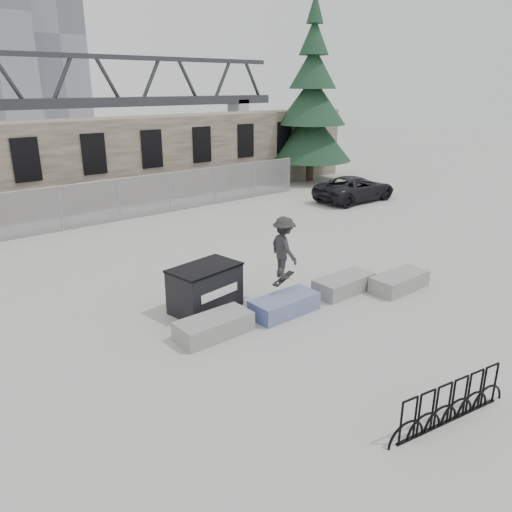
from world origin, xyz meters
The scene contains 13 objects.
ground centered at (0.00, 0.00, 0.00)m, with size 120.00×120.00×0.00m, color #A2A29D.
stone_wall centered at (0.00, 16.24, 2.26)m, with size 36.00×2.58×4.50m.
chainlink_fence centered at (0.00, 12.50, 1.04)m, with size 22.06×0.06×2.02m.
planter_far_left centered at (-3.22, 0.22, 0.28)m, with size 2.00×0.90×0.51m.
planter_center_left centered at (-0.92, 0.03, 0.28)m, with size 2.00×0.90×0.51m.
planter_center_right centered at (1.54, -0.02, 0.28)m, with size 2.00×0.90×0.51m.
planter_offset centered at (3.07, -0.99, 0.28)m, with size 2.00×0.90×0.51m.
dumpster centered at (-2.48, 1.69, 0.66)m, with size 2.14×1.48×1.31m.
bike_rack centered at (-1.78, -5.53, 0.44)m, with size 3.10×0.59×0.90m.
spruce_tree centered at (14.41, 14.13, 4.57)m, with size 5.35×5.35×11.50m.
truss_bridge centered at (10.00, 55.00, 4.13)m, with size 70.00×3.00×9.80m.
suv centered at (11.99, 8.23, 0.69)m, with size 2.30×4.98×1.38m, color black.
skateboarder centered at (-0.57, 0.48, 1.76)m, with size 0.91×1.29×1.97m.
Camera 1 is at (-9.75, -9.35, 6.14)m, focal length 35.00 mm.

